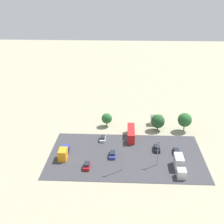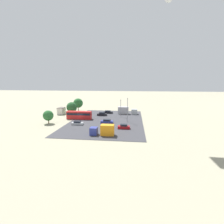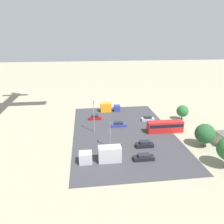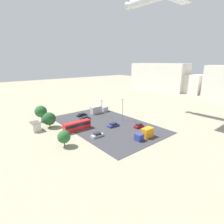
% 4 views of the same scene
% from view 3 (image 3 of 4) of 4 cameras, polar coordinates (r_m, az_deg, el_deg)
% --- Properties ---
extents(ground_plane, '(400.00, 400.00, 0.00)m').
position_cam_3_polar(ground_plane, '(67.18, 12.44, -4.62)').
color(ground_plane, gray).
extents(parking_lot_surface, '(47.40, 28.57, 0.08)m').
position_cam_3_polar(parking_lot_surface, '(64.35, 2.83, -5.21)').
color(parking_lot_surface, '#38383D').
rests_on(parking_lot_surface, ground).
extents(shed_building, '(4.45, 3.06, 3.22)m').
position_cam_3_polar(shed_building, '(63.10, 27.09, -6.36)').
color(shed_building, silver).
rests_on(shed_building, ground).
extents(bus, '(2.48, 10.42, 3.30)m').
position_cam_3_polar(bus, '(65.35, 13.70, -3.64)').
color(bus, red).
rests_on(bus, ground).
extents(parked_car_0, '(1.83, 4.41, 1.64)m').
position_cam_3_polar(parked_car_0, '(56.24, 8.51, -8.36)').
color(parked_car_0, black).
rests_on(parked_car_0, ground).
extents(parked_car_1, '(1.79, 4.70, 1.42)m').
position_cam_3_polar(parked_car_1, '(50.80, 8.28, -11.66)').
color(parked_car_1, black).
rests_on(parked_car_1, ground).
extents(parked_car_2, '(1.91, 4.74, 1.50)m').
position_cam_3_polar(parked_car_2, '(67.73, 1.72, -3.31)').
color(parked_car_2, navy).
rests_on(parked_car_2, ground).
extents(parked_car_3, '(1.74, 4.05, 1.59)m').
position_cam_3_polar(parked_car_3, '(73.63, -4.44, -1.46)').
color(parked_car_3, maroon).
rests_on(parked_car_3, ground).
extents(parked_car_4, '(1.85, 4.23, 1.42)m').
position_cam_3_polar(parked_car_4, '(73.48, 9.32, -1.77)').
color(parked_car_4, '#ADB2B7').
rests_on(parked_car_4, ground).
extents(parked_truck_0, '(2.36, 7.20, 3.21)m').
position_cam_3_polar(parked_truck_0, '(81.12, -0.80, 1.15)').
color(parked_truck_0, navy).
rests_on(parked_truck_0, ground).
extents(parked_truck_1, '(2.48, 9.31, 3.50)m').
position_cam_3_polar(parked_truck_1, '(49.28, -2.38, -11.14)').
color(parked_truck_1, '#ADB2B7').
rests_on(parked_truck_1, ground).
extents(tree_near_shed, '(4.98, 4.98, 5.99)m').
position_cam_3_polar(tree_near_shed, '(59.60, 23.11, -5.23)').
color(tree_near_shed, brown).
rests_on(tree_near_shed, ground).
extents(tree_apron_mid, '(3.90, 3.90, 5.06)m').
position_cam_3_polar(tree_apron_mid, '(76.15, 17.94, 0.22)').
color(tree_apron_mid, brown).
rests_on(tree_apron_mid, ground).
extents(light_pole_lot_centre, '(0.90, 0.28, 7.59)m').
position_cam_3_polar(light_pole_lot_centre, '(53.68, -0.52, -5.32)').
color(light_pole_lot_centre, gray).
rests_on(light_pole_lot_centre, ground).
extents(light_pole_lot_edge, '(0.90, 0.28, 9.32)m').
position_cam_3_polar(light_pole_lot_edge, '(62.54, -4.73, -0.92)').
color(light_pole_lot_edge, gray).
rests_on(light_pole_lot_edge, ground).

